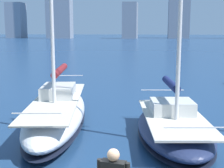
# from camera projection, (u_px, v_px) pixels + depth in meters

# --- Properties ---
(sailboat_navy) EXTENTS (3.79, 6.99, 11.53)m
(sailboat_navy) POSITION_uv_depth(u_px,v_px,m) (173.00, 125.00, 12.72)
(sailboat_navy) COLOR navy
(sailboat_navy) RESTS_ON ground
(sailboat_maroon) EXTENTS (3.99, 9.55, 11.35)m
(sailboat_maroon) POSITION_uv_depth(u_px,v_px,m) (57.00, 111.00, 14.40)
(sailboat_maroon) COLOR white
(sailboat_maroon) RESTS_ON ground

